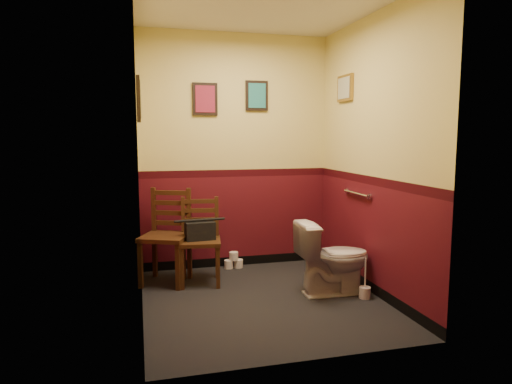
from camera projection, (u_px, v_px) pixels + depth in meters
floor at (263, 300)px, 4.30m from camera, size 2.20×2.40×0.00m
ceiling at (263, 2)px, 3.97m from camera, size 2.20×2.40×0.00m
wall_back at (235, 152)px, 5.29m from camera, size 2.20×0.00×2.70m
wall_front at (311, 166)px, 2.98m from camera, size 2.20×0.00×2.70m
wall_left at (138, 159)px, 3.86m from camera, size 0.00×2.40×2.70m
wall_right at (372, 156)px, 4.41m from camera, size 0.00×2.40×2.70m
grab_bar at (356, 194)px, 4.69m from camera, size 0.05×0.56×0.06m
framed_print_back_a at (205, 99)px, 5.11m from camera, size 0.28×0.04×0.36m
framed_print_back_b at (257, 96)px, 5.25m from camera, size 0.26×0.04×0.34m
framed_print_left at (139, 100)px, 3.90m from camera, size 0.04×0.30×0.38m
framed_print_right at (345, 88)px, 4.90m from camera, size 0.04×0.34×0.28m
toilet at (333, 258)px, 4.45m from camera, size 0.73×0.42×0.71m
toilet_brush at (365, 292)px, 4.35m from camera, size 0.11×0.11×0.39m
chair_left at (167, 236)px, 4.79m from camera, size 0.61×0.61×0.99m
chair_right at (200, 241)px, 4.78m from camera, size 0.47×0.47×0.89m
handbag at (200, 231)px, 4.73m from camera, size 0.32×0.18×0.22m
tp_stack at (234, 261)px, 5.34m from camera, size 0.22×0.12×0.19m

